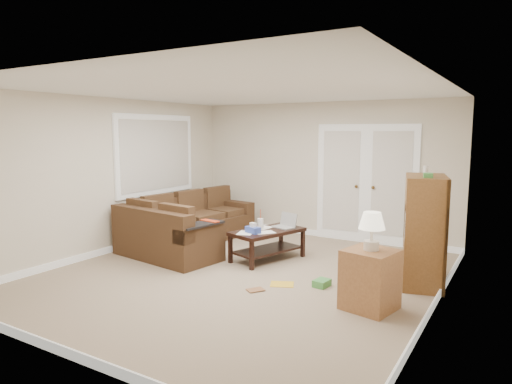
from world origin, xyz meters
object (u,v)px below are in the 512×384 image
Objects in this scene: tv_armoire at (424,230)px; sectional_sofa at (185,229)px; side_cabinet at (370,274)px; coffee_table at (268,243)px.

sectional_sofa is at bearing 167.69° from tv_armoire.
sectional_sofa is 2.57× the size of side_cabinet.
side_cabinet is at bearing -119.50° from tv_armoire.
coffee_table is 0.84× the size of tv_armoire.
tv_armoire is at bearing 86.40° from side_cabinet.
sectional_sofa reaches higher than coffee_table.
tv_armoire is 1.39× the size of side_cabinet.
coffee_table is at bearing 10.26° from sectional_sofa.
sectional_sofa is 3.68m from side_cabinet.
side_cabinet reaches higher than sectional_sofa.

